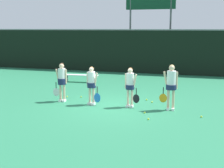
{
  "coord_description": "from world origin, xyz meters",
  "views": [
    {
      "loc": [
        3.8,
        -12.11,
        3.22
      ],
      "look_at": [
        -0.01,
        0.02,
        0.92
      ],
      "focal_mm": 50.0,
      "sensor_mm": 36.0,
      "label": 1
    }
  ],
  "objects_px": {
    "bench_courtside": "(81,76)",
    "player_1": "(92,83)",
    "tennis_ball_7": "(67,97)",
    "player_2": "(130,84)",
    "tennis_ball_1": "(81,97)",
    "player_0": "(62,79)",
    "tennis_ball_6": "(152,102)",
    "tennis_ball_0": "(61,97)",
    "player_3": "(171,83)",
    "scoreboard": "(150,9)",
    "tennis_ball_2": "(201,117)",
    "tennis_ball_3": "(147,100)",
    "tennis_ball_4": "(148,119)",
    "tennis_ball_5": "(145,113)"
  },
  "relations": [
    {
      "from": "bench_courtside",
      "to": "player_1",
      "type": "bearing_deg",
      "value": -66.54
    },
    {
      "from": "tennis_ball_7",
      "to": "player_2",
      "type": "bearing_deg",
      "value": -15.15
    },
    {
      "from": "tennis_ball_1",
      "to": "player_0",
      "type": "bearing_deg",
      "value": -116.18
    },
    {
      "from": "tennis_ball_6",
      "to": "player_2",
      "type": "bearing_deg",
      "value": -125.87
    },
    {
      "from": "tennis_ball_0",
      "to": "player_3",
      "type": "bearing_deg",
      "value": -7.05
    },
    {
      "from": "scoreboard",
      "to": "tennis_ball_6",
      "type": "bearing_deg",
      "value": -78.53
    },
    {
      "from": "tennis_ball_2",
      "to": "tennis_ball_6",
      "type": "relative_size",
      "value": 1.04
    },
    {
      "from": "player_1",
      "to": "player_2",
      "type": "bearing_deg",
      "value": 11.83
    },
    {
      "from": "tennis_ball_6",
      "to": "tennis_ball_7",
      "type": "relative_size",
      "value": 1.01
    },
    {
      "from": "scoreboard",
      "to": "tennis_ball_2",
      "type": "bearing_deg",
      "value": -70.63
    },
    {
      "from": "scoreboard",
      "to": "tennis_ball_6",
      "type": "xyz_separation_m",
      "value": [
        2.06,
        -10.17,
        -4.58
      ]
    },
    {
      "from": "player_0",
      "to": "tennis_ball_7",
      "type": "distance_m",
      "value": 1.29
    },
    {
      "from": "tennis_ball_3",
      "to": "player_0",
      "type": "bearing_deg",
      "value": -159.7
    },
    {
      "from": "player_1",
      "to": "player_2",
      "type": "distance_m",
      "value": 1.65
    },
    {
      "from": "tennis_ball_0",
      "to": "player_1",
      "type": "bearing_deg",
      "value": -22.23
    },
    {
      "from": "tennis_ball_7",
      "to": "scoreboard",
      "type": "bearing_deg",
      "value": 79.36
    },
    {
      "from": "tennis_ball_0",
      "to": "tennis_ball_1",
      "type": "xyz_separation_m",
      "value": [
        0.83,
        0.4,
        -0.0
      ]
    },
    {
      "from": "player_2",
      "to": "bench_courtside",
      "type": "bearing_deg",
      "value": 135.0
    },
    {
      "from": "tennis_ball_0",
      "to": "tennis_ball_2",
      "type": "height_order",
      "value": "tennis_ball_2"
    },
    {
      "from": "tennis_ball_4",
      "to": "tennis_ball_5",
      "type": "distance_m",
      "value": 0.85
    },
    {
      "from": "tennis_ball_6",
      "to": "tennis_ball_2",
      "type": "bearing_deg",
      "value": -39.27
    },
    {
      "from": "tennis_ball_1",
      "to": "tennis_ball_2",
      "type": "distance_m",
      "value": 5.76
    },
    {
      "from": "bench_courtside",
      "to": "tennis_ball_3",
      "type": "distance_m",
      "value": 5.95
    },
    {
      "from": "bench_courtside",
      "to": "tennis_ball_5",
      "type": "bearing_deg",
      "value": -52.86
    },
    {
      "from": "player_0",
      "to": "player_2",
      "type": "distance_m",
      "value": 3.11
    },
    {
      "from": "player_3",
      "to": "tennis_ball_7",
      "type": "relative_size",
      "value": 27.71
    },
    {
      "from": "player_3",
      "to": "tennis_ball_5",
      "type": "xyz_separation_m",
      "value": [
        -0.87,
        -0.81,
        -1.06
      ]
    },
    {
      "from": "scoreboard",
      "to": "tennis_ball_3",
      "type": "xyz_separation_m",
      "value": [
        1.75,
        -9.81,
        -4.58
      ]
    },
    {
      "from": "scoreboard",
      "to": "player_3",
      "type": "height_order",
      "value": "scoreboard"
    },
    {
      "from": "player_1",
      "to": "tennis_ball_0",
      "type": "xyz_separation_m",
      "value": [
        -1.81,
        0.74,
        -0.91
      ]
    },
    {
      "from": "player_1",
      "to": "tennis_ball_4",
      "type": "distance_m",
      "value": 3.24
    },
    {
      "from": "player_3",
      "to": "tennis_ball_7",
      "type": "bearing_deg",
      "value": 164.96
    },
    {
      "from": "tennis_ball_2",
      "to": "tennis_ball_7",
      "type": "height_order",
      "value": "tennis_ball_2"
    },
    {
      "from": "tennis_ball_0",
      "to": "tennis_ball_3",
      "type": "xyz_separation_m",
      "value": [
        3.88,
        0.72,
        0.0
      ]
    },
    {
      "from": "tennis_ball_5",
      "to": "tennis_ball_7",
      "type": "distance_m",
      "value": 4.37
    },
    {
      "from": "player_3",
      "to": "tennis_ball_4",
      "type": "distance_m",
      "value": 2.01
    },
    {
      "from": "player_3",
      "to": "tennis_ball_6",
      "type": "height_order",
      "value": "player_3"
    },
    {
      "from": "bench_courtside",
      "to": "tennis_ball_3",
      "type": "relative_size",
      "value": 30.95
    },
    {
      "from": "tennis_ball_0",
      "to": "tennis_ball_6",
      "type": "distance_m",
      "value": 4.21
    },
    {
      "from": "player_0",
      "to": "tennis_ball_5",
      "type": "relative_size",
      "value": 26.22
    },
    {
      "from": "player_3",
      "to": "tennis_ball_0",
      "type": "height_order",
      "value": "player_3"
    },
    {
      "from": "tennis_ball_0",
      "to": "tennis_ball_5",
      "type": "relative_size",
      "value": 1.03
    },
    {
      "from": "player_3",
      "to": "tennis_ball_3",
      "type": "distance_m",
      "value": 2.11
    },
    {
      "from": "player_2",
      "to": "tennis_ball_2",
      "type": "xyz_separation_m",
      "value": [
        2.86,
        -0.72,
        -0.92
      ]
    },
    {
      "from": "tennis_ball_3",
      "to": "player_1",
      "type": "bearing_deg",
      "value": -144.78
    },
    {
      "from": "player_1",
      "to": "player_2",
      "type": "height_order",
      "value": "player_2"
    },
    {
      "from": "player_1",
      "to": "player_3",
      "type": "distance_m",
      "value": 3.3
    },
    {
      "from": "tennis_ball_5",
      "to": "bench_courtside",
      "type": "bearing_deg",
      "value": 131.55
    },
    {
      "from": "player_1",
      "to": "tennis_ball_3",
      "type": "distance_m",
      "value": 2.69
    },
    {
      "from": "tennis_ball_4",
      "to": "tennis_ball_6",
      "type": "relative_size",
      "value": 1.05
    }
  ]
}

